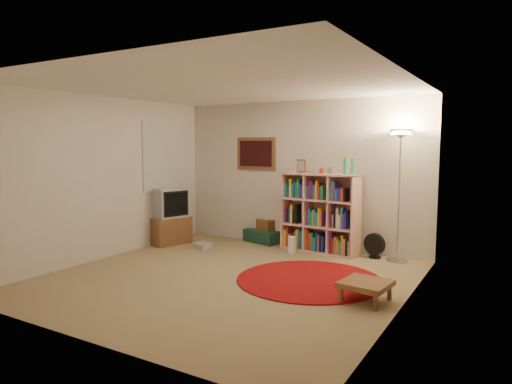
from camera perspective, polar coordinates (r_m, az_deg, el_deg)
room at (r=5.99m, az=-3.93°, el=1.12°), size 4.54×4.54×2.54m
bookshelf at (r=7.54m, az=7.87°, el=-2.76°), size 1.32×0.49×1.55m
floor_lamp at (r=7.08m, az=17.61°, el=4.76°), size 0.49×0.49×1.99m
floor_fan at (r=7.36m, az=14.59°, el=-6.51°), size 0.35×0.22×0.39m
tv_stand at (r=8.27m, az=-10.84°, el=-3.05°), size 0.65×0.79×1.00m
dvd_box at (r=7.86m, az=-6.65°, el=-6.68°), size 0.33×0.30×0.09m
suitcase at (r=8.32m, az=1.06°, el=-5.50°), size 0.77×0.60×0.22m
wicker_basket at (r=8.29m, az=1.37°, el=-4.09°), size 0.40×0.34×0.19m
paper_towel at (r=7.51m, az=4.50°, el=-6.58°), size 0.16×0.16×0.27m
red_rug at (r=6.09m, az=6.71°, el=-10.82°), size 1.90×1.90×0.02m
side_table at (r=5.37m, az=13.55°, el=-11.19°), size 0.56×0.56×0.23m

